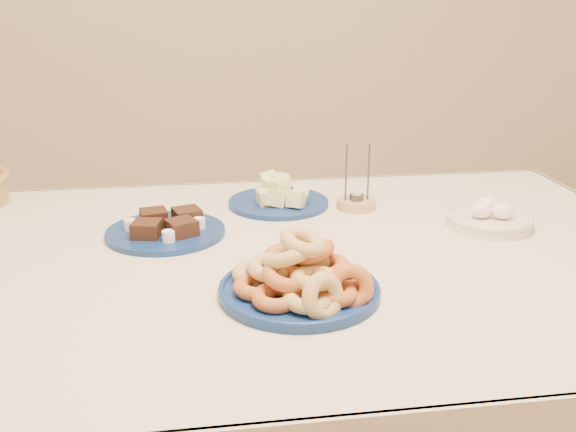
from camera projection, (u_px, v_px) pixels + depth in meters
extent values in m
cylinder|color=brown|center=(9.00, 345.00, 1.74)|extent=(0.06, 0.06, 0.72)
cylinder|color=brown|center=(495.00, 310.00, 1.93)|extent=(0.06, 0.06, 0.72)
cube|color=beige|center=(284.00, 258.00, 1.34)|extent=(1.70, 1.10, 0.02)
cube|color=beige|center=(258.00, 227.00, 1.89)|extent=(1.70, 0.01, 0.28)
cylinder|color=navy|center=(299.00, 291.00, 1.15)|extent=(0.38, 0.38, 0.01)
torus|color=navy|center=(299.00, 287.00, 1.15)|extent=(0.38, 0.38, 0.01)
torus|color=#AF8949|center=(331.00, 269.00, 1.19)|extent=(0.11, 0.11, 0.03)
torus|color=brown|center=(306.00, 264.00, 1.21)|extent=(0.11, 0.11, 0.04)
torus|color=brown|center=(277.00, 264.00, 1.21)|extent=(0.12, 0.12, 0.04)
torus|color=#AF8949|center=(255.00, 273.00, 1.17)|extent=(0.09, 0.09, 0.04)
torus|color=brown|center=(257.00, 287.00, 1.12)|extent=(0.12, 0.12, 0.03)
torus|color=brown|center=(276.00, 297.00, 1.08)|extent=(0.10, 0.10, 0.03)
torus|color=#AF8949|center=(307.00, 300.00, 1.07)|extent=(0.11, 0.11, 0.03)
torus|color=brown|center=(334.00, 293.00, 1.09)|extent=(0.09, 0.09, 0.03)
torus|color=brown|center=(345.00, 281.00, 1.14)|extent=(0.12, 0.12, 0.03)
torus|color=#AF8949|center=(312.00, 259.00, 1.17)|extent=(0.10, 0.10, 0.04)
torus|color=brown|center=(286.00, 258.00, 1.18)|extent=(0.09, 0.09, 0.04)
torus|color=#AF8949|center=(271.00, 267.00, 1.14)|extent=(0.11, 0.11, 0.04)
torus|color=brown|center=(285.00, 277.00, 1.10)|extent=(0.11, 0.11, 0.05)
torus|color=#AF8949|center=(314.00, 278.00, 1.09)|extent=(0.11, 0.11, 0.03)
torus|color=brown|center=(326.00, 268.00, 1.13)|extent=(0.11, 0.11, 0.04)
torus|color=brown|center=(312.00, 252.00, 1.14)|extent=(0.12, 0.12, 0.05)
torus|color=#AF8949|center=(287.00, 257.00, 1.11)|extent=(0.12, 0.12, 0.06)
torus|color=#AF8949|center=(303.00, 242.00, 1.12)|extent=(0.12, 0.12, 0.05)
torus|color=#AF8949|center=(323.00, 297.00, 1.05)|extent=(0.10, 0.09, 0.09)
torus|color=brown|center=(350.00, 288.00, 1.09)|extent=(0.09, 0.06, 0.09)
cylinder|color=navy|center=(278.00, 203.00, 1.64)|extent=(0.26, 0.26, 0.01)
cube|color=#CEDB8B|center=(299.00, 196.00, 1.61)|extent=(0.05, 0.06, 0.05)
cube|color=#CEDB8B|center=(279.00, 185.00, 1.60)|extent=(0.06, 0.06, 0.05)
cube|color=#CEDB8B|center=(280.00, 182.00, 1.62)|extent=(0.06, 0.06, 0.04)
cube|color=#CEDB8B|center=(271.00, 184.00, 1.61)|extent=(0.06, 0.06, 0.06)
cube|color=#CEDB8B|center=(296.00, 199.00, 1.58)|extent=(0.06, 0.06, 0.05)
cube|color=#CEDB8B|center=(269.00, 181.00, 1.63)|extent=(0.05, 0.05, 0.05)
cube|color=#CEDB8B|center=(278.00, 198.00, 1.59)|extent=(0.06, 0.05, 0.05)
cube|color=#CEDB8B|center=(276.00, 188.00, 1.67)|extent=(0.06, 0.05, 0.04)
cube|color=#CEDB8B|center=(273.00, 197.00, 1.59)|extent=(0.05, 0.04, 0.05)
cube|color=#CEDB8B|center=(265.00, 197.00, 1.60)|extent=(0.05, 0.05, 0.05)
cube|color=#CEDB8B|center=(280.00, 184.00, 1.60)|extent=(0.06, 0.06, 0.05)
cylinder|color=navy|center=(166.00, 232.00, 1.44)|extent=(0.30, 0.30, 0.01)
cube|color=black|center=(147.00, 229.00, 1.39)|extent=(0.07, 0.07, 0.03)
cube|color=black|center=(182.00, 227.00, 1.40)|extent=(0.08, 0.08, 0.03)
cube|color=black|center=(154.00, 217.00, 1.46)|extent=(0.07, 0.07, 0.03)
cube|color=black|center=(187.00, 216.00, 1.47)|extent=(0.07, 0.07, 0.03)
cylinder|color=white|center=(131.00, 225.00, 1.43)|extent=(0.03, 0.03, 0.02)
cylinder|color=white|center=(169.00, 236.00, 1.36)|extent=(0.03, 0.03, 0.02)
cylinder|color=white|center=(199.00, 223.00, 1.44)|extent=(0.03, 0.03, 0.02)
cylinder|color=tan|center=(356.00, 204.00, 1.61)|extent=(0.10, 0.10, 0.02)
cylinder|color=#434348|center=(357.00, 197.00, 1.61)|extent=(0.04, 0.04, 0.02)
cylinder|color=silver|center=(357.00, 193.00, 1.60)|extent=(0.03, 0.03, 0.01)
cylinder|color=#434348|center=(346.00, 173.00, 1.58)|extent=(0.00, 0.00, 0.14)
cylinder|color=#434348|center=(369.00, 172.00, 1.59)|extent=(0.00, 0.00, 0.14)
cylinder|color=beige|center=(489.00, 222.00, 1.48)|extent=(0.20, 0.20, 0.02)
torus|color=beige|center=(489.00, 217.00, 1.48)|extent=(0.21, 0.21, 0.01)
ellipsoid|color=white|center=(481.00, 210.00, 1.46)|extent=(0.05, 0.04, 0.04)
ellipsoid|color=white|center=(503.00, 211.00, 1.45)|extent=(0.05, 0.04, 0.04)
ellipsoid|color=white|center=(488.00, 205.00, 1.50)|extent=(0.05, 0.04, 0.04)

